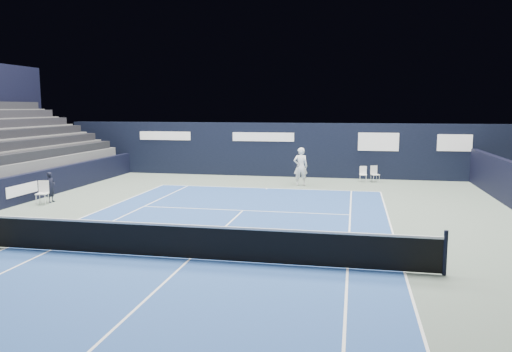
{
  "coord_description": "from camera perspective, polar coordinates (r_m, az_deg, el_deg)",
  "views": [
    {
      "loc": [
        4.2,
        -12.2,
        4.0
      ],
      "look_at": [
        0.41,
        6.97,
        1.3
      ],
      "focal_mm": 35.0,
      "sensor_mm": 36.0,
      "label": 1
    }
  ],
  "objects": [
    {
      "name": "tennis_net",
      "position": [
        13.37,
        -7.6,
        -7.34
      ],
      "size": [
        12.9,
        0.1,
        1.1
      ],
      "color": "black",
      "rests_on": "ground"
    },
    {
      "name": "folding_chair_back_b",
      "position": [
        27.57,
        13.39,
        0.36
      ],
      "size": [
        0.51,
        0.5,
        0.88
      ],
      "rotation": [
        0.0,
        0.0,
        0.42
      ],
      "color": "silver",
      "rests_on": "ground"
    },
    {
      "name": "line_judge",
      "position": [
        22.79,
        -22.39,
        -1.19
      ],
      "size": [
        0.32,
        0.48,
        1.29
      ],
      "primitive_type": "imported",
      "rotation": [
        0.0,
        0.0,
        1.59
      ],
      "color": "black",
      "rests_on": "ground"
    },
    {
      "name": "court_surface",
      "position": [
        13.51,
        -7.56,
        -9.41
      ],
      "size": [
        10.97,
        23.77,
        0.01
      ],
      "primitive_type": "cube",
      "color": "navy",
      "rests_on": "ground"
    },
    {
      "name": "side_barrier_left",
      "position": [
        23.01,
        -25.52,
        -1.41
      ],
      "size": [
        0.33,
        22.0,
        1.2
      ],
      "color": "black",
      "rests_on": "ground"
    },
    {
      "name": "court_markings",
      "position": [
        13.51,
        -7.56,
        -9.39
      ],
      "size": [
        11.03,
        23.83,
        0.0
      ],
      "color": "white",
      "rests_on": "court_surface"
    },
    {
      "name": "folding_chair_back_a",
      "position": [
        27.55,
        12.15,
        0.52
      ],
      "size": [
        0.38,
        0.41,
        0.85
      ],
      "rotation": [
        0.0,
        0.0,
        0.02
      ],
      "color": "white",
      "rests_on": "ground"
    },
    {
      "name": "tennis_player",
      "position": [
        25.63,
        5.12,
        1.08
      ],
      "size": [
        0.81,
        0.92,
        1.97
      ],
      "color": "white",
      "rests_on": "ground"
    },
    {
      "name": "ground",
      "position": [
        15.34,
        -5.15,
        -7.28
      ],
      "size": [
        48.0,
        48.0,
        0.0
      ],
      "primitive_type": "plane",
      "color": "#58685E",
      "rests_on": "ground"
    },
    {
      "name": "line_judge_chair",
      "position": [
        22.52,
        -23.18,
        -1.58
      ],
      "size": [
        0.51,
        0.49,
        0.97
      ],
      "rotation": [
        0.0,
        0.0,
        0.2
      ],
      "color": "white",
      "rests_on": "ground"
    },
    {
      "name": "back_sponsor_wall",
      "position": [
        29.11,
        2.87,
        3.03
      ],
      "size": [
        26.0,
        0.63,
        3.1
      ],
      "color": "black",
      "rests_on": "ground"
    }
  ]
}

